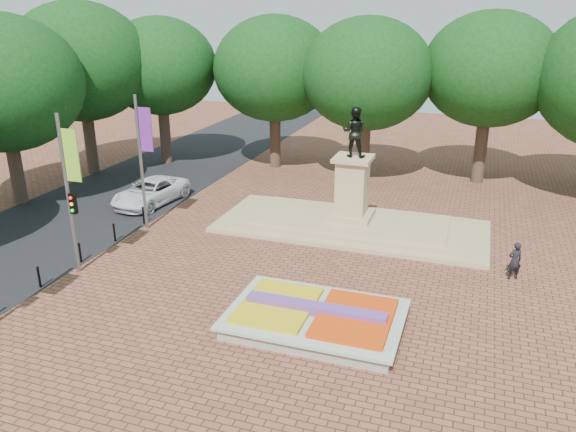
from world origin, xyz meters
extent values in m
plane|color=brown|center=(0.00, 0.00, 0.00)|extent=(90.00, 90.00, 0.00)
cube|color=black|center=(-15.00, 5.00, 0.01)|extent=(9.00, 90.00, 0.02)
cube|color=gray|center=(1.00, -2.00, 0.23)|extent=(6.00, 4.00, 0.45)
cube|color=#B4C2B0|center=(1.00, -2.00, 0.50)|extent=(6.30, 4.30, 0.12)
cube|color=#EB420D|center=(2.45, -2.00, 0.63)|extent=(2.60, 3.40, 0.22)
cube|color=yellow|center=(-0.45, -2.00, 0.62)|extent=(2.60, 3.40, 0.18)
cube|color=#4B2C7B|center=(1.00, -2.00, 0.72)|extent=(5.20, 0.55, 0.38)
cube|color=tan|center=(0.00, 8.00, 0.10)|extent=(14.00, 6.00, 0.20)
cube|color=tan|center=(0.00, 8.00, 0.30)|extent=(12.00, 5.00, 0.20)
cube|color=tan|center=(0.00, 8.00, 0.50)|extent=(10.00, 4.00, 0.20)
cube|color=tan|center=(0.00, 8.00, 0.75)|extent=(2.20, 2.20, 0.30)
cube|color=tan|center=(0.00, 8.00, 2.30)|extent=(1.50, 1.50, 2.80)
cube|color=tan|center=(0.00, 8.00, 3.80)|extent=(1.90, 1.90, 0.20)
imported|color=black|center=(0.00, 8.00, 5.15)|extent=(1.22, 0.95, 2.50)
cylinder|color=#39261F|center=(-16.00, 18.00, 2.00)|extent=(0.80, 0.80, 4.00)
ellipsoid|color=black|center=(-16.00, 18.00, 6.69)|extent=(8.80, 8.80, 7.48)
cylinder|color=#39261F|center=(-8.00, 18.00, 2.00)|extent=(0.80, 0.80, 4.00)
ellipsoid|color=black|center=(-8.00, 18.00, 6.69)|extent=(8.80, 8.80, 7.48)
cylinder|color=#39261F|center=(-1.00, 18.00, 2.00)|extent=(0.80, 0.80, 4.00)
ellipsoid|color=black|center=(-1.00, 18.00, 6.69)|extent=(8.80, 8.80, 7.48)
cylinder|color=#39261F|center=(6.00, 18.00, 2.00)|extent=(0.80, 0.80, 4.00)
ellipsoid|color=black|center=(6.00, 18.00, 6.69)|extent=(8.80, 8.80, 7.48)
cylinder|color=#39261F|center=(-19.50, 5.00, 1.92)|extent=(0.80, 0.80, 3.84)
cylinder|color=#39261F|center=(-19.50, 13.00, 1.92)|extent=(0.80, 0.80, 3.84)
ellipsoid|color=black|center=(-19.50, 13.00, 6.41)|extent=(8.40, 8.40, 7.14)
cylinder|color=slate|center=(-10.20, -1.00, 3.50)|extent=(0.16, 0.16, 7.00)
cube|color=#7DC327|center=(-9.75, -1.00, 5.30)|extent=(0.70, 0.04, 2.20)
cylinder|color=slate|center=(-10.20, 4.50, 3.50)|extent=(0.16, 0.16, 7.00)
cube|color=#70228E|center=(-9.75, 4.50, 5.30)|extent=(0.70, 0.04, 2.20)
cube|color=black|center=(-10.00, -1.00, 3.20)|extent=(0.28, 0.18, 0.90)
cylinder|color=black|center=(-10.70, -2.80, 0.45)|extent=(0.10, 0.10, 0.90)
sphere|color=black|center=(-10.70, -2.80, 0.92)|extent=(0.12, 0.12, 0.12)
cylinder|color=black|center=(-10.70, -0.20, 0.45)|extent=(0.10, 0.10, 0.90)
sphere|color=black|center=(-10.70, -0.20, 0.92)|extent=(0.12, 0.12, 0.12)
cylinder|color=black|center=(-10.70, 2.40, 0.45)|extent=(0.10, 0.10, 0.90)
sphere|color=black|center=(-10.70, 2.40, 0.92)|extent=(0.12, 0.12, 0.12)
cylinder|color=black|center=(-10.70, 5.00, 0.45)|extent=(0.10, 0.10, 0.90)
sphere|color=black|center=(-10.70, 5.00, 0.92)|extent=(0.12, 0.12, 0.12)
imported|color=silver|center=(-12.13, 8.06, 0.73)|extent=(3.02, 5.50, 1.46)
imported|color=black|center=(7.93, 4.50, 0.84)|extent=(0.73, 0.64, 1.69)
camera|label=1|loc=(5.88, -19.19, 10.93)|focal=35.00mm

